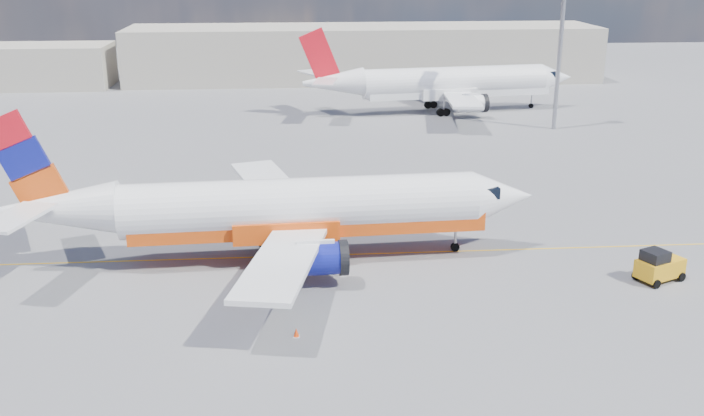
{
  "coord_description": "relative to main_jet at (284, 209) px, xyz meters",
  "views": [
    {
      "loc": [
        -6.26,
        -44.28,
        18.83
      ],
      "look_at": [
        -2.55,
        2.03,
        3.5
      ],
      "focal_mm": 40.0,
      "sensor_mm": 36.0,
      "label": 1
    }
  ],
  "objects": [
    {
      "name": "terminal_annex",
      "position": [
        -38.21,
        69.53,
        -0.4
      ],
      "size": [
        26.0,
        10.0,
        6.0
      ],
      "primitive_type": "cube",
      "color": "#ABA494",
      "rests_on": "ground"
    },
    {
      "name": "terminal_main",
      "position": [
        11.79,
        72.53,
        0.6
      ],
      "size": [
        70.0,
        14.0,
        8.0
      ],
      "primitive_type": "cube",
      "color": "#ABA494",
      "rests_on": "ground"
    },
    {
      "name": "traffic_cone",
      "position": [
        0.57,
        -10.62,
        -3.17
      ],
      "size": [
        0.34,
        0.34,
        0.48
      ],
      "color": "white",
      "rests_on": "ground"
    },
    {
      "name": "second_jet",
      "position": [
        19.36,
        46.71,
        0.08
      ],
      "size": [
        34.49,
        26.98,
        10.43
      ],
      "rotation": [
        0.0,
        0.0,
        0.14
      ],
      "color": "white",
      "rests_on": "ground"
    },
    {
      "name": "floodlight_mast",
      "position": [
        29.58,
        36.26,
        9.6
      ],
      "size": [
        1.58,
        1.58,
        21.68
      ],
      "color": "#9998A0",
      "rests_on": "ground"
    },
    {
      "name": "gse_tug",
      "position": [
        22.21,
        -5.15,
        -2.45
      ],
      "size": [
        3.19,
        2.7,
        2.0
      ],
      "rotation": [
        0.0,
        0.0,
        0.43
      ],
      "color": "black",
      "rests_on": "ground"
    },
    {
      "name": "taxi_line",
      "position": [
        6.79,
        0.53,
        -3.39
      ],
      "size": [
        70.0,
        0.15,
        0.01
      ],
      "primitive_type": "cube",
      "color": "gold",
      "rests_on": "ground"
    },
    {
      "name": "main_jet",
      "position": [
        0.0,
        0.0,
        0.0
      ],
      "size": [
        33.66,
        26.59,
        10.2
      ],
      "rotation": [
        0.0,
        0.0,
        0.05
      ],
      "color": "white",
      "rests_on": "ground"
    },
    {
      "name": "ground",
      "position": [
        6.79,
        -2.47,
        -3.4
      ],
      "size": [
        240.0,
        240.0,
        0.0
      ],
      "primitive_type": "plane",
      "color": "slate",
      "rests_on": "ground"
    }
  ]
}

